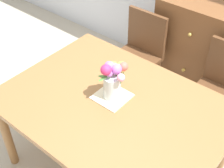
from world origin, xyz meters
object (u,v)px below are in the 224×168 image
flower_vase (113,78)px  chair_left (139,51)px  chair_right (221,88)px  dining_table (114,112)px

flower_vase → chair_left: bearing=113.9°
chair_left → chair_right: (0.85, 0.00, 0.00)m
dining_table → flower_vase: size_ratio=5.31×
dining_table → chair_right: 1.02m
dining_table → chair_left: bearing=115.1°
dining_table → chair_left: 1.02m
chair_left → flower_vase: (0.38, -0.85, 0.40)m
chair_left → chair_right: 0.85m
chair_right → flower_vase: bearing=60.9°
chair_right → flower_vase: size_ratio=3.07×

